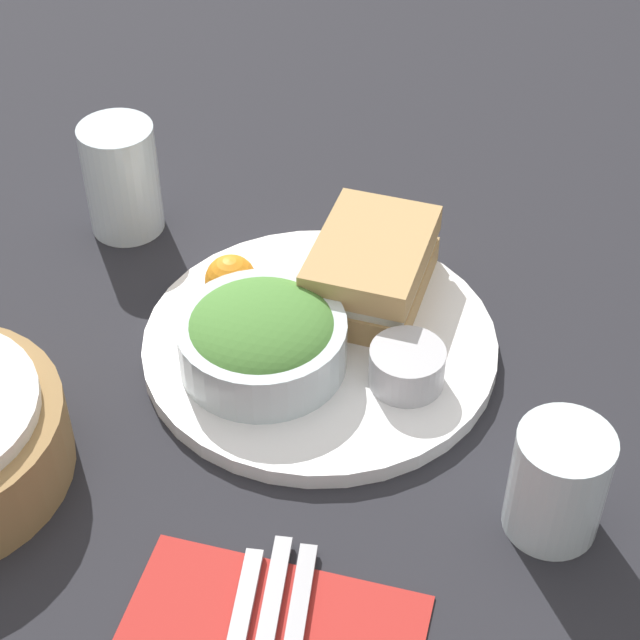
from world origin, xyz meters
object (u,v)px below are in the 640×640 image
(salad_bowl, at_px, (262,338))
(dressing_cup, at_px, (407,367))
(plate, at_px, (320,345))
(sandwich, at_px, (371,268))
(water_glass, at_px, (558,483))
(drink_glass, at_px, (122,179))

(salad_bowl, bearing_deg, dressing_cup, -85.67)
(plate, height_order, sandwich, sandwich)
(salad_bowl, relative_size, dressing_cup, 2.26)
(sandwich, bearing_deg, water_glass, -137.82)
(salad_bowl, xyz_separation_m, water_glass, (-0.09, -0.24, 0.00))
(plate, distance_m, dressing_cup, 0.09)
(salad_bowl, bearing_deg, water_glass, -110.27)
(salad_bowl, distance_m, dressing_cup, 0.12)
(salad_bowl, bearing_deg, sandwich, -31.53)
(dressing_cup, relative_size, water_glass, 0.67)
(sandwich, xyz_separation_m, dressing_cup, (-0.10, -0.05, -0.01))
(salad_bowl, bearing_deg, drink_glass, 49.08)
(plate, xyz_separation_m, sandwich, (0.06, -0.03, 0.04))
(salad_bowl, relative_size, drink_glass, 1.24)
(salad_bowl, distance_m, drink_glass, 0.24)
(sandwich, relative_size, dressing_cup, 2.23)
(plate, bearing_deg, sandwich, -22.96)
(drink_glass, distance_m, water_glass, 0.49)
(drink_glass, bearing_deg, water_glass, -120.36)
(sandwich, bearing_deg, plate, 157.04)
(plate, height_order, drink_glass, drink_glass)
(sandwich, distance_m, drink_glass, 0.25)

